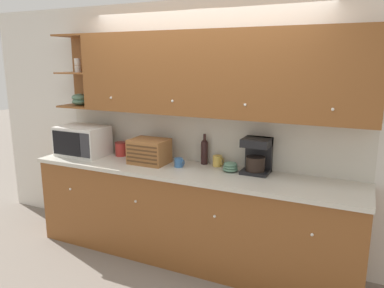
{
  "coord_description": "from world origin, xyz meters",
  "views": [
    {
      "loc": [
        1.56,
        -3.51,
        2.01
      ],
      "look_at": [
        0.0,
        -0.22,
        1.19
      ],
      "focal_mm": 35.0,
      "sensor_mm": 36.0,
      "label": 1
    }
  ],
  "objects": [
    {
      "name": "ground_plane",
      "position": [
        0.0,
        0.0,
        0.0
      ],
      "size": [
        24.0,
        24.0,
        0.0
      ],
      "primitive_type": "plane",
      "color": "slate"
    },
    {
      "name": "microwave",
      "position": [
        -1.33,
        -0.31,
        1.12
      ],
      "size": [
        0.55,
        0.39,
        0.33
      ],
      "color": "silver",
      "rests_on": "counter_unit"
    },
    {
      "name": "mug",
      "position": [
        -0.12,
        -0.28,
        1.0
      ],
      "size": [
        0.1,
        0.09,
        0.09
      ],
      "color": "#38669E",
      "rests_on": "counter_unit"
    },
    {
      "name": "counter_unit",
      "position": [
        -0.0,
        -0.31,
        0.48
      ],
      "size": [
        3.35,
        0.65,
        0.96
      ],
      "color": "brown",
      "rests_on": "ground_plane"
    },
    {
      "name": "bowl_stack_on_counter",
      "position": [
        0.4,
        -0.2,
        1.0
      ],
      "size": [
        0.15,
        0.15,
        0.09
      ],
      "color": "slate",
      "rests_on": "counter_unit"
    },
    {
      "name": "bread_box",
      "position": [
        -0.46,
        -0.28,
        1.08
      ],
      "size": [
        0.39,
        0.3,
        0.26
      ],
      "color": "#996033",
      "rests_on": "counter_unit"
    },
    {
      "name": "wall_back",
      "position": [
        0.0,
        0.03,
        1.3
      ],
      "size": [
        5.73,
        0.06,
        2.6
      ],
      "color": "silver",
      "rests_on": "ground_plane"
    },
    {
      "name": "upper_cabinets",
      "position": [
        0.17,
        -0.16,
        1.88
      ],
      "size": [
        3.33,
        0.35,
        0.8
      ],
      "color": "brown",
      "rests_on": "backsplash_panel"
    },
    {
      "name": "mug_blue_second",
      "position": [
        0.22,
        -0.08,
        1.01
      ],
      "size": [
        0.11,
        0.09,
        0.11
      ],
      "color": "gold",
      "rests_on": "counter_unit"
    },
    {
      "name": "coffee_maker",
      "position": [
        0.64,
        -0.13,
        1.13
      ],
      "size": [
        0.26,
        0.24,
        0.34
      ],
      "color": "black",
      "rests_on": "counter_unit"
    },
    {
      "name": "storage_canister",
      "position": [
        -0.92,
        -0.15,
        1.03
      ],
      "size": [
        0.13,
        0.13,
        0.15
      ],
      "color": "#B22D28",
      "rests_on": "counter_unit"
    },
    {
      "name": "wine_glass",
      "position": [
        -0.75,
        -0.15,
        1.07
      ],
      "size": [
        0.07,
        0.07,
        0.17
      ],
      "color": "silver",
      "rests_on": "counter_unit"
    },
    {
      "name": "wine_bottle",
      "position": [
        0.07,
        -0.07,
        1.1
      ],
      "size": [
        0.07,
        0.07,
        0.32
      ],
      "color": "black",
      "rests_on": "counter_unit"
    },
    {
      "name": "backsplash_panel",
      "position": [
        0.0,
        -0.01,
        1.22
      ],
      "size": [
        3.33,
        0.01,
        0.53
      ],
      "color": "beige",
      "rests_on": "counter_unit"
    }
  ]
}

